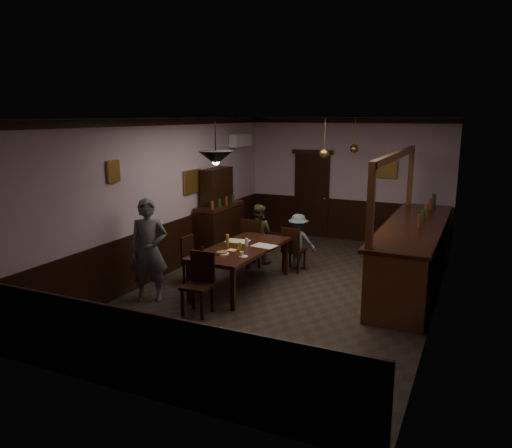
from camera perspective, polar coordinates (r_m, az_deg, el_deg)
The scene contains 31 objects.
room at distance 8.69m, azimuth 3.83°, elevation 2.06°, with size 5.01×8.01×3.01m.
dining_table at distance 8.89m, azimuth -1.71°, elevation -3.06°, with size 1.11×2.25×0.75m.
chair_far_left at distance 10.21m, azimuth -0.39°, elevation -1.84°, with size 0.46×0.46×0.99m.
chair_far_right at distance 9.86m, azimuth 4.19°, elevation -2.70°, with size 0.42×0.42×0.90m.
chair_near at distance 7.87m, azimuth -6.47°, elevation -6.39°, with size 0.44×0.44×0.97m.
chair_side at distance 9.26m, azimuth -7.32°, elevation -3.83°, with size 0.40×0.40×0.88m.
person_standing at distance 8.43m, azimuth -12.16°, elevation -2.97°, with size 0.63×0.41×1.72m, color #545660.
person_seated_left at distance 10.44m, azimuth 0.28°, elevation -1.09°, with size 0.60×0.47×1.24m, color #45492B.
person_seated_right at distance 10.09m, azimuth 4.83°, elevation -1.98°, with size 0.72×0.41×1.12m, color slate.
newspaper_left at distance 9.28m, azimuth -2.11°, elevation -1.96°, with size 0.42×0.30×0.01m, color silver.
newspaper_right at distance 8.94m, azimuth 0.96°, elevation -2.52°, with size 0.42×0.30×0.01m, color silver.
napkin at distance 8.69m, azimuth -2.76°, elevation -2.98°, with size 0.15×0.15×0.00m, color #EDEB57.
saucer at distance 8.27m, azimuth -1.45°, elevation -3.73°, with size 0.15×0.15×0.01m, color white.
coffee_cup at distance 8.28m, azimuth -1.65°, elevation -3.41°, with size 0.08×0.08×0.07m, color white.
pastry_plate at distance 8.45m, azimuth -3.83°, elevation -3.40°, with size 0.22×0.22×0.01m, color white.
pastry_ring_a at distance 8.41m, azimuth -4.16°, elevation -3.29°, with size 0.13×0.13×0.04m, color #C68C47.
pastry_ring_b at distance 8.45m, azimuth -3.74°, elevation -3.20°, with size 0.13×0.13×0.04m, color #C68C47.
soda_can at distance 8.71m, azimuth -1.89°, elevation -2.54°, with size 0.07×0.07×0.12m, color yellow.
beer_glass at distance 9.00m, azimuth -3.28°, elevation -1.81°, with size 0.06×0.06×0.20m, color #BF721E.
water_glass at distance 8.91m, azimuth -1.08°, elevation -2.10°, with size 0.06×0.06×0.15m, color silver.
pepper_mill at distance 8.43m, azimuth -6.15°, elevation -3.04°, with size 0.04×0.04×0.14m, color black.
sideboard at distance 11.05m, azimuth -4.25°, elevation 0.43°, with size 0.52×1.45×1.92m.
bar_counter at distance 9.43m, azimuth 17.50°, elevation -3.21°, with size 1.00×4.31×2.41m.
door_back at distance 12.74m, azimuth 6.37°, elevation 3.26°, with size 0.90×0.06×2.10m, color black.
ac_unit at distance 12.18m, azimuth -1.77°, elevation 9.54°, with size 0.20×0.85×0.30m.
picture_left_small at distance 8.48m, azimuth -15.98°, elevation 5.80°, with size 0.04×0.28×0.36m.
picture_left_large at distance 10.46m, azimuth -7.28°, elevation 4.85°, with size 0.04×0.62×0.48m.
picture_back at distance 12.21m, azimuth 14.56°, elevation 6.10°, with size 0.55×0.04×0.42m.
pendant_iron at distance 7.91m, azimuth -4.64°, elevation 7.53°, with size 0.56×0.56×0.72m.
pendant_brass_mid at distance 10.12m, azimuth 7.82°, elevation 7.99°, with size 0.20×0.20×0.81m.
pendant_brass_far at distance 11.65m, azimuth 11.16°, elevation 8.43°, with size 0.20×0.20×0.81m.
Camera 1 is at (3.03, -8.00, 3.05)m, focal length 35.00 mm.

